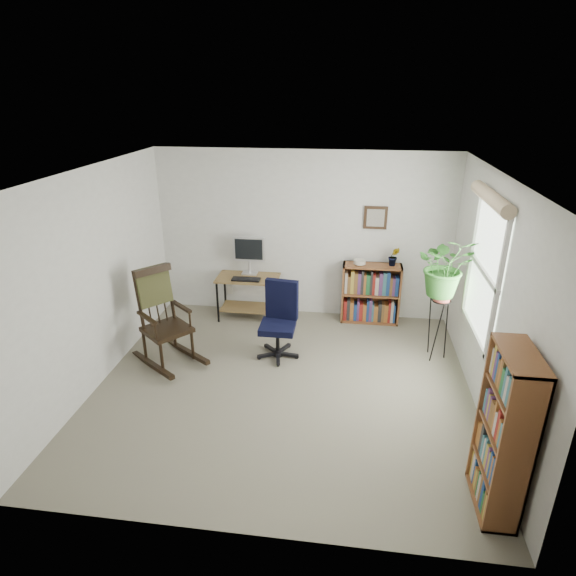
# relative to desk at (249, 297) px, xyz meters

# --- Properties ---
(floor) EXTENTS (4.20, 4.00, 0.00)m
(floor) POSITION_rel_desk_xyz_m (0.76, -1.70, -0.32)
(floor) COLOR gray
(floor) RESTS_ON ground
(ceiling) EXTENTS (4.20, 4.00, 0.00)m
(ceiling) POSITION_rel_desk_xyz_m (0.76, -1.70, 2.08)
(ceiling) COLOR white
(ceiling) RESTS_ON ground
(wall_back) EXTENTS (4.20, 0.00, 2.40)m
(wall_back) POSITION_rel_desk_xyz_m (0.76, 0.30, 0.88)
(wall_back) COLOR silver
(wall_back) RESTS_ON ground
(wall_front) EXTENTS (4.20, 0.00, 2.40)m
(wall_front) POSITION_rel_desk_xyz_m (0.76, -3.70, 0.88)
(wall_front) COLOR silver
(wall_front) RESTS_ON ground
(wall_left) EXTENTS (0.00, 4.00, 2.40)m
(wall_left) POSITION_rel_desk_xyz_m (-1.34, -1.70, 0.88)
(wall_left) COLOR silver
(wall_left) RESTS_ON ground
(wall_right) EXTENTS (0.00, 4.00, 2.40)m
(wall_right) POSITION_rel_desk_xyz_m (2.86, -1.70, 0.88)
(wall_right) COLOR silver
(wall_right) RESTS_ON ground
(window) EXTENTS (0.12, 1.20, 1.50)m
(window) POSITION_rel_desk_xyz_m (2.82, -1.40, 1.08)
(window) COLOR silver
(window) RESTS_ON wall_right
(desk) EXTENTS (0.89, 0.49, 0.64)m
(desk) POSITION_rel_desk_xyz_m (0.00, 0.00, 0.00)
(desk) COLOR olive
(desk) RESTS_ON floor
(monitor) EXTENTS (0.46, 0.16, 0.56)m
(monitor) POSITION_rel_desk_xyz_m (0.00, 0.14, 0.60)
(monitor) COLOR silver
(monitor) RESTS_ON desk
(keyboard) EXTENTS (0.40, 0.15, 0.02)m
(keyboard) POSITION_rel_desk_xyz_m (0.00, -0.12, 0.33)
(keyboard) COLOR black
(keyboard) RESTS_ON desk
(office_chair) EXTENTS (0.60, 0.60, 0.98)m
(office_chair) POSITION_rel_desk_xyz_m (0.59, -1.05, 0.17)
(office_chair) COLOR black
(office_chair) RESTS_ON floor
(rocking_chair) EXTENTS (1.20, 1.15, 1.21)m
(rocking_chair) POSITION_rel_desk_xyz_m (-0.72, -1.35, 0.29)
(rocking_chair) COLOR black
(rocking_chair) RESTS_ON floor
(low_bookshelf) EXTENTS (0.82, 0.27, 0.87)m
(low_bookshelf) POSITION_rel_desk_xyz_m (1.76, 0.12, 0.11)
(low_bookshelf) COLOR brown
(low_bookshelf) RESTS_ON floor
(tall_bookshelf) EXTENTS (0.27, 0.62, 1.42)m
(tall_bookshelf) POSITION_rel_desk_xyz_m (2.68, -3.14, 0.39)
(tall_bookshelf) COLOR brown
(tall_bookshelf) RESTS_ON floor
(plant_stand) EXTENTS (0.30, 0.30, 0.92)m
(plant_stand) POSITION_rel_desk_xyz_m (2.56, -0.81, 0.14)
(plant_stand) COLOR black
(plant_stand) RESTS_ON floor
(spider_plant) EXTENTS (1.69, 1.88, 1.47)m
(spider_plant) POSITION_rel_desk_xyz_m (2.56, -0.81, 1.26)
(spider_plant) COLOR #2F6F26
(spider_plant) RESTS_ON plant_stand
(potted_plant_small) EXTENTS (0.13, 0.24, 0.11)m
(potted_plant_small) POSITION_rel_desk_xyz_m (2.04, 0.13, 0.60)
(potted_plant_small) COLOR #2F6F26
(potted_plant_small) RESTS_ON low_bookshelf
(framed_picture) EXTENTS (0.32, 0.04, 0.32)m
(framed_picture) POSITION_rel_desk_xyz_m (1.76, 0.27, 1.18)
(framed_picture) COLOR black
(framed_picture) RESTS_ON wall_back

